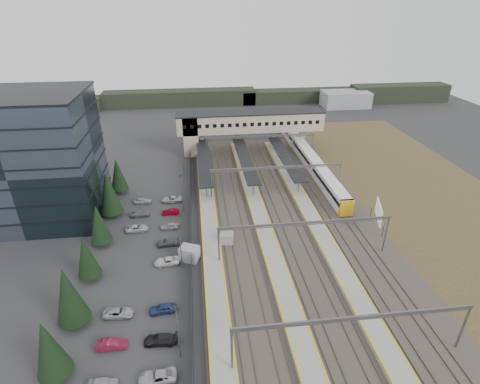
{
  "coord_description": "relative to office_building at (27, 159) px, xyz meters",
  "views": [
    {
      "loc": [
        -4.64,
        -56.75,
        38.84
      ],
      "look_at": [
        3.57,
        9.42,
        4.0
      ],
      "focal_mm": 28.0,
      "sensor_mm": 36.0,
      "label": 1
    }
  ],
  "objects": [
    {
      "name": "conifer_row",
      "position": [
        14.0,
        -15.86,
        -7.36
      ],
      "size": [
        4.42,
        49.82,
        9.5
      ],
      "color": "black",
      "rests_on": "ground"
    },
    {
      "name": "canopies",
      "position": [
        43.0,
        15.0,
        -8.27
      ],
      "size": [
        23.1,
        30.0,
        3.28
      ],
      "color": "black",
      "rests_on": "ground"
    },
    {
      "name": "train",
      "position": [
        60.0,
        19.94,
        -10.23
      ],
      "size": [
        2.74,
        57.25,
        3.45
      ],
      "color": "white",
      "rests_on": "ground"
    },
    {
      "name": "office_building",
      "position": [
        0.0,
        0.0,
        0.0
      ],
      "size": [
        24.3,
        18.3,
        24.3
      ],
      "color": "#404D5F",
      "rests_on": "ground"
    },
    {
      "name": "rail_corridor",
      "position": [
        45.34,
        -7.0,
        -11.9
      ],
      "size": [
        34.0,
        90.0,
        0.92
      ],
      "color": "#39312B",
      "rests_on": "ground"
    },
    {
      "name": "footbridge",
      "position": [
        43.7,
        30.0,
        -4.26
      ],
      "size": [
        40.4,
        6.4,
        11.2
      ],
      "color": "tan",
      "rests_on": "ground"
    },
    {
      "name": "scrub_east",
      "position": [
        81.0,
        -7.0,
        -12.16
      ],
      "size": [
        34.0,
        120.0,
        0.06
      ],
      "color": "#483620",
      "rests_on": "ground"
    },
    {
      "name": "car_park",
      "position": [
        23.12,
        -19.0,
        -11.6
      ],
      "size": [
        10.36,
        44.53,
        1.29
      ],
      "color": "#A0A0A5",
      "rests_on": "ground"
    },
    {
      "name": "gantries",
      "position": [
        48.0,
        -9.0,
        -6.2
      ],
      "size": [
        28.4,
        62.28,
        7.17
      ],
      "color": "slate",
      "rests_on": "ground"
    },
    {
      "name": "fence",
      "position": [
        29.5,
        -7.0,
        -11.19
      ],
      "size": [
        0.08,
        90.0,
        2.0
      ],
      "color": "#26282B",
      "rests_on": "ground"
    },
    {
      "name": "ground",
      "position": [
        36.0,
        -12.0,
        -12.19
      ],
      "size": [
        220.0,
        220.0,
        0.0
      ],
      "primitive_type": "plane",
      "color": "#2B2B2D",
      "rests_on": "ground"
    },
    {
      "name": "relay_cabin_near",
      "position": [
        29.23,
        -18.1,
        -10.95
      ],
      "size": [
        3.61,
        3.22,
        2.48
      ],
      "color": "gray",
      "rests_on": "ground"
    },
    {
      "name": "billboard",
      "position": [
        63.95,
        -13.22,
        -8.56
      ],
      "size": [
        2.03,
        6.03,
        5.38
      ],
      "color": "slate",
      "rests_on": "ground"
    },
    {
      "name": "treeline_far",
      "position": [
        59.81,
        80.28,
        -9.24
      ],
      "size": [
        170.0,
        19.0,
        7.0
      ],
      "color": "black",
      "rests_on": "ground"
    },
    {
      "name": "lampposts",
      "position": [
        28.0,
        -10.75,
        -7.86
      ],
      "size": [
        0.5,
        53.25,
        8.07
      ],
      "color": "slate",
      "rests_on": "ground"
    },
    {
      "name": "relay_cabin_far",
      "position": [
        35.76,
        -14.26,
        -11.14
      ],
      "size": [
        2.52,
        2.2,
        2.1
      ],
      "color": "gray",
      "rests_on": "ground"
    }
  ]
}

